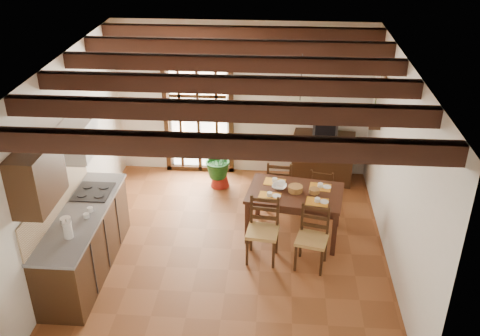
# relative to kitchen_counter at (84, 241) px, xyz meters

# --- Properties ---
(ground_plane) EXTENTS (5.00, 5.00, 0.00)m
(ground_plane) POSITION_rel_kitchen_counter_xyz_m (1.96, 0.60, -0.47)
(ground_plane) COLOR brown
(room_shell) EXTENTS (4.52, 5.02, 2.81)m
(room_shell) POSITION_rel_kitchen_counter_xyz_m (1.96, 0.60, 1.34)
(room_shell) COLOR silver
(room_shell) RESTS_ON ground_plane
(ceiling_beams) EXTENTS (4.50, 4.34, 0.20)m
(ceiling_beams) POSITION_rel_kitchen_counter_xyz_m (1.96, 0.60, 2.22)
(ceiling_beams) COLOR black
(ceiling_beams) RESTS_ON room_shell
(french_door) EXTENTS (1.26, 0.11, 2.32)m
(french_door) POSITION_rel_kitchen_counter_xyz_m (1.16, 3.05, 0.70)
(french_door) COLOR white
(french_door) RESTS_ON ground_plane
(kitchen_counter) EXTENTS (0.64, 2.25, 1.38)m
(kitchen_counter) POSITION_rel_kitchen_counter_xyz_m (0.00, 0.00, 0.00)
(kitchen_counter) COLOR #301D0F
(kitchen_counter) RESTS_ON ground_plane
(upper_cabinet) EXTENTS (0.35, 0.80, 0.70)m
(upper_cabinet) POSITION_rel_kitchen_counter_xyz_m (-0.12, -0.70, 1.38)
(upper_cabinet) COLOR #301D0F
(upper_cabinet) RESTS_ON room_shell
(range_hood) EXTENTS (0.38, 0.60, 0.54)m
(range_hood) POSITION_rel_kitchen_counter_xyz_m (-0.09, 0.55, 1.26)
(range_hood) COLOR white
(range_hood) RESTS_ON room_shell
(counter_items) EXTENTS (0.50, 1.43, 0.25)m
(counter_items) POSITION_rel_kitchen_counter_xyz_m (0.00, 0.09, 0.49)
(counter_items) COLOR black
(counter_items) RESTS_ON kitchen_counter
(dining_table) EXTENTS (1.51, 1.10, 0.75)m
(dining_table) POSITION_rel_kitchen_counter_xyz_m (2.87, 1.06, 0.18)
(dining_table) COLOR #3A1D13
(dining_table) RESTS_ON ground_plane
(chair_near_left) EXTENTS (0.48, 0.46, 0.94)m
(chair_near_left) POSITION_rel_kitchen_counter_xyz_m (2.42, 0.42, -0.18)
(chair_near_left) COLOR tan
(chair_near_left) RESTS_ON ground_plane
(chair_near_right) EXTENTS (0.50, 0.49, 0.91)m
(chair_near_right) POSITION_rel_kitchen_counter_xyz_m (3.10, 0.31, -0.19)
(chair_near_right) COLOR tan
(chair_near_right) RESTS_ON ground_plane
(chair_far_left) EXTENTS (0.44, 0.43, 0.90)m
(chair_far_left) POSITION_rel_kitchen_counter_xyz_m (2.64, 1.82, -0.19)
(chair_far_left) COLOR tan
(chair_far_left) RESTS_ON ground_plane
(chair_far_right) EXTENTS (0.46, 0.45, 0.84)m
(chair_far_right) POSITION_rel_kitchen_counter_xyz_m (3.32, 1.71, -0.21)
(chair_far_right) COLOR tan
(chair_far_right) RESTS_ON ground_plane
(table_setting) EXTENTS (1.01, 0.67, 0.09)m
(table_setting) POSITION_rel_kitchen_counter_xyz_m (2.87, 1.06, 0.31)
(table_setting) COLOR orange
(table_setting) RESTS_ON dining_table
(table_bowl) EXTENTS (0.25, 0.25, 0.05)m
(table_bowl) POSITION_rel_kitchen_counter_xyz_m (2.63, 1.15, 0.31)
(table_bowl) COLOR white
(table_bowl) RESTS_ON dining_table
(sideboard) EXTENTS (1.12, 0.61, 0.90)m
(sideboard) POSITION_rel_kitchen_counter_xyz_m (3.41, 2.83, -0.02)
(sideboard) COLOR #301D0F
(sideboard) RESTS_ON ground_plane
(crt_tv) EXTENTS (0.45, 0.42, 0.36)m
(crt_tv) POSITION_rel_kitchen_counter_xyz_m (3.41, 2.82, 0.62)
(crt_tv) COLOR black
(crt_tv) RESTS_ON sideboard
(fuse_box) EXTENTS (0.25, 0.03, 0.32)m
(fuse_box) POSITION_rel_kitchen_counter_xyz_m (3.46, 3.08, 1.28)
(fuse_box) COLOR white
(fuse_box) RESTS_ON room_shell
(plant_pot) EXTENTS (0.34, 0.34, 0.21)m
(plant_pot) POSITION_rel_kitchen_counter_xyz_m (1.59, 2.47, -0.36)
(plant_pot) COLOR maroon
(plant_pot) RESTS_ON ground_plane
(potted_plant) EXTENTS (2.06, 1.91, 1.87)m
(potted_plant) POSITION_rel_kitchen_counter_xyz_m (1.59, 2.47, 0.10)
(potted_plant) COLOR #144C19
(potted_plant) RESTS_ON ground_plane
(wall_shelf) EXTENTS (0.20, 0.42, 0.20)m
(wall_shelf) POSITION_rel_kitchen_counter_xyz_m (4.10, 2.20, 1.04)
(wall_shelf) COLOR #301D0F
(wall_shelf) RESTS_ON room_shell
(shelf_vase) EXTENTS (0.15, 0.15, 0.15)m
(shelf_vase) POSITION_rel_kitchen_counter_xyz_m (4.10, 2.20, 1.18)
(shelf_vase) COLOR #B2BFB2
(shelf_vase) RESTS_ON wall_shelf
(shelf_flowers) EXTENTS (0.14, 0.14, 0.36)m
(shelf_flowers) POSITION_rel_kitchen_counter_xyz_m (4.10, 2.20, 1.38)
(shelf_flowers) COLOR orange
(shelf_flowers) RESTS_ON shelf_vase
(framed_picture) EXTENTS (0.03, 0.32, 0.32)m
(framed_picture) POSITION_rel_kitchen_counter_xyz_m (4.18, 2.20, 1.58)
(framed_picture) COLOR brown
(framed_picture) RESTS_ON room_shell
(pendant_lamp) EXTENTS (0.36, 0.36, 0.84)m
(pendant_lamp) POSITION_rel_kitchen_counter_xyz_m (2.87, 1.16, 1.60)
(pendant_lamp) COLOR black
(pendant_lamp) RESTS_ON room_shell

